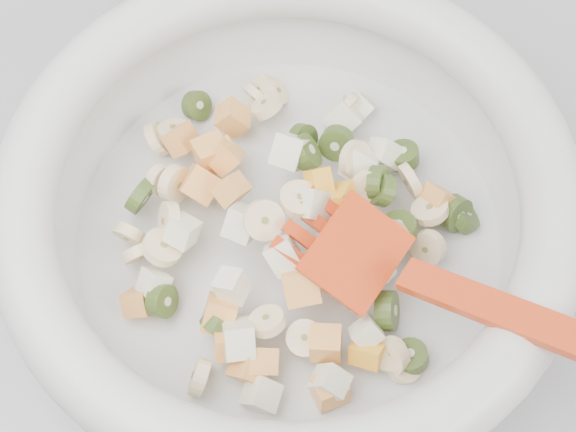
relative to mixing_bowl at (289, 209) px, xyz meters
The scene contains 1 object.
mixing_bowl is the anchor object (origin of this frame).
Camera 1 is at (-0.01, 1.17, 1.48)m, focal length 55.00 mm.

